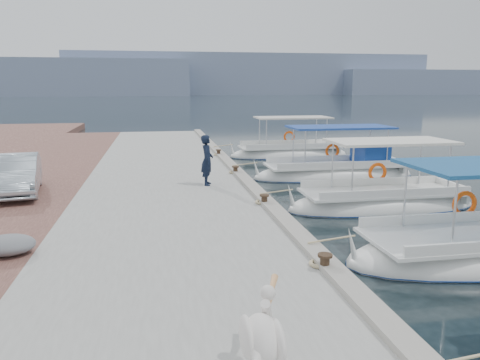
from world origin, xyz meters
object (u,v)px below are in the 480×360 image
object	(u,v)px
fishing_caique_d	(337,173)
parked_car	(16,174)
fisherman	(207,160)
fishing_caique_c	(382,204)
fishing_caique_e	(289,154)
pelican	(263,337)

from	to	relation	value
fishing_caique_d	parked_car	distance (m)	12.66
fishing_caique_d	fisherman	world-z (taller)	fisherman
fisherman	parked_car	bearing A→B (deg)	102.28
fishing_caique_c	fishing_caique_d	size ratio (longest dim) A/B	0.88
fishing_caique_d	fishing_caique_e	bearing A→B (deg)	92.91
fishing_caique_c	parked_car	size ratio (longest dim) A/B	1.69
fishing_caique_c	fisherman	distance (m)	6.08
fishing_caique_e	parked_car	size ratio (longest dim) A/B	1.80
fishing_caique_d	fishing_caique_e	xyz separation A→B (m)	(-0.32, 6.33, -0.06)
fishing_caique_c	pelican	distance (m)	10.76
fishing_caique_e	pelican	bearing A→B (deg)	-107.02
fishing_caique_e	parked_car	bearing A→B (deg)	-141.26
fishing_caique_d	fisherman	bearing A→B (deg)	-153.83
fishing_caique_e	fisherman	world-z (taller)	fisherman
parked_car	fishing_caique_c	bearing A→B (deg)	-19.89
fishing_caique_d	parked_car	bearing A→B (deg)	-165.26
fishing_caique_e	fisherman	bearing A→B (deg)	-121.50
fishing_caique_d	fisherman	xyz separation A→B (m)	(-6.01, -2.95, 1.19)
fishing_caique_e	pelican	distance (m)	21.44
fisherman	fishing_caique_c	bearing A→B (deg)	-103.38
fishing_caique_c	fishing_caique_d	distance (m)	5.33
fishing_caique_c	fishing_caique_e	bearing A→B (deg)	88.91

